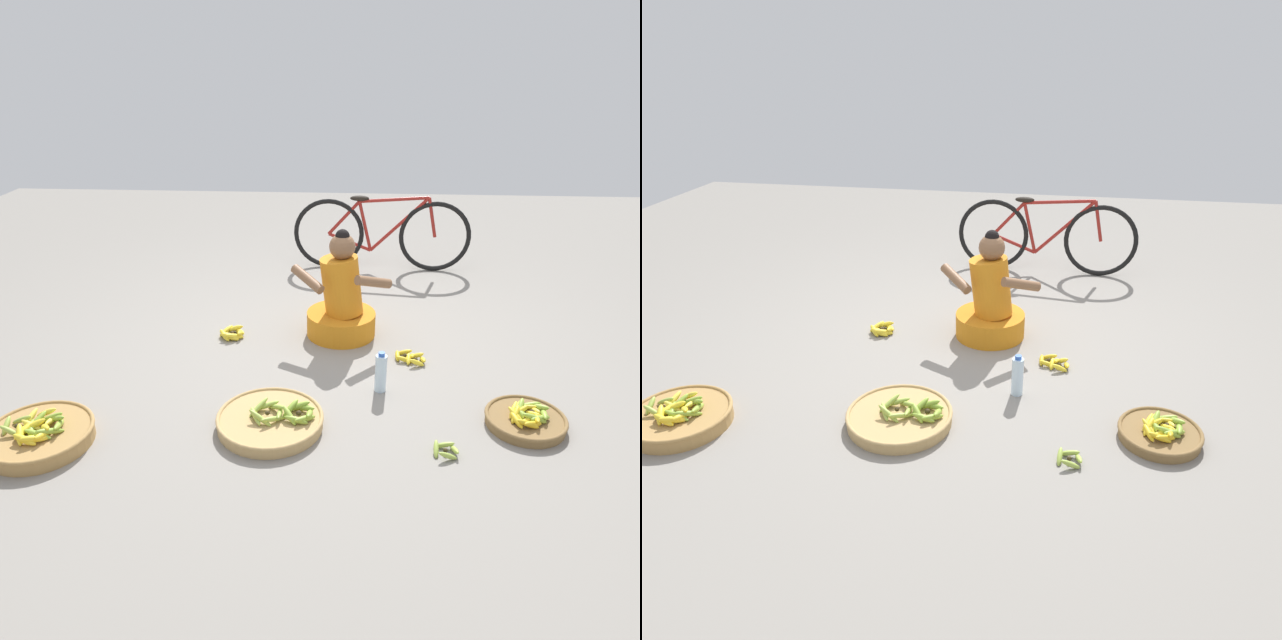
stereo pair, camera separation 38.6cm
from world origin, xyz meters
TOP-DOWN VIEW (x-y plane):
  - ground_plane at (0.00, 0.00)m, footprint 10.00×10.00m
  - vendor_woman_front at (0.13, 0.30)m, footprint 0.75×0.52m
  - bicycle_leaning at (0.47, 1.76)m, footprint 1.70×0.11m
  - banana_basket_near_bicycle at (1.24, -0.82)m, footprint 0.47×0.47m
  - banana_basket_back_left at (-1.50, -1.16)m, footprint 0.59×0.59m
  - banana_basket_mid_right at (-0.24, -0.92)m, footprint 0.62×0.62m
  - loose_bananas_back_right at (0.63, -0.09)m, footprint 0.21×0.19m
  - loose_bananas_front_center at (-0.69, 0.20)m, footprint 0.22×0.22m
  - loose_bananas_mid_left at (0.74, -1.11)m, footprint 0.14×0.14m
  - water_bottle at (0.40, -0.49)m, footprint 0.07×0.07m

SIDE VIEW (x-z plane):
  - ground_plane at x=0.00m, z-range 0.00..0.00m
  - loose_bananas_mid_left at x=0.74m, z-range -0.01..0.06m
  - loose_bananas_back_right at x=0.63m, z-range -0.01..0.06m
  - loose_bananas_front_center at x=-0.69m, z-range -0.01..0.07m
  - banana_basket_near_bicycle at x=1.24m, z-range -0.02..0.11m
  - banana_basket_mid_right at x=-0.24m, z-range -0.03..0.12m
  - banana_basket_back_left at x=-1.50m, z-range -0.03..0.14m
  - water_bottle at x=0.40m, z-range -0.01..0.27m
  - vendor_woman_front at x=0.13m, z-range -0.15..0.68m
  - bicycle_leaning at x=0.47m, z-range -0.01..0.73m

